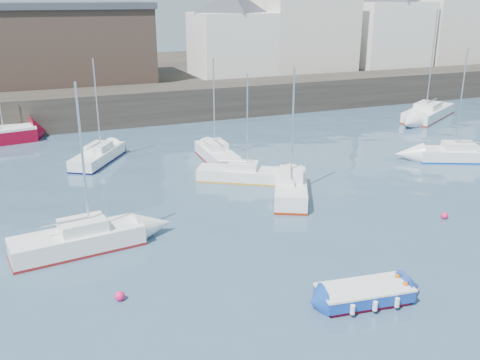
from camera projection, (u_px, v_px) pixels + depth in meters
name	position (u px, v px, depth m)	size (l,w,h in m)	color
water	(367.00, 322.00, 19.00)	(220.00, 220.00, 0.00)	#2D4760
quay_wall	(146.00, 104.00, 49.16)	(90.00, 5.00, 3.00)	#28231E
land_strip	(113.00, 79.00, 64.95)	(90.00, 32.00, 2.80)	#28231E
bldg_east_a	(304.00, 16.00, 60.01)	(13.36, 13.36, 11.80)	beige
bldg_east_b	(387.00, 23.00, 63.79)	(11.88, 11.88, 9.95)	white
bldg_east_c	(447.00, 18.00, 66.82)	(11.14, 11.14, 10.95)	beige
bldg_east_d	(232.00, 32.00, 56.84)	(11.14, 11.14, 8.95)	white
warehouse	(65.00, 43.00, 52.36)	(16.40, 10.40, 7.60)	#3D2D26
blue_dinghy	(364.00, 293.00, 20.09)	(3.70, 2.07, 0.67)	maroon
sailboat_a	(79.00, 240.00, 24.12)	(6.05, 2.63, 7.61)	white
sailboat_b	(239.00, 174.00, 33.42)	(5.27, 4.13, 6.66)	white
sailboat_c	(291.00, 188.00, 30.65)	(4.09, 5.75, 7.30)	white
sailboat_d	(462.00, 154.00, 37.47)	(6.34, 4.28, 7.75)	white
sailboat_f	(217.00, 154.00, 37.31)	(1.88, 5.46, 7.05)	white
sailboat_g	(428.00, 113.00, 50.30)	(7.97, 6.16, 9.87)	white
sailboat_h	(98.00, 156.00, 37.08)	(4.50, 5.55, 7.07)	white
buoy_near	(120.00, 300.00, 20.35)	(0.39, 0.39, 0.39)	#F6165F
buoy_mid	(444.00, 219.00, 27.79)	(0.36, 0.36, 0.36)	#F6165F
buoy_far	(223.00, 181.00, 33.43)	(0.38, 0.38, 0.38)	#F6165F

